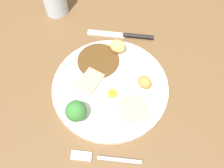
# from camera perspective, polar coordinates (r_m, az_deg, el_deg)

# --- Properties ---
(dining_table) EXTENTS (1.20, 0.84, 0.04)m
(dining_table) POSITION_cam_1_polar(r_m,az_deg,el_deg) (0.65, 1.34, -2.45)
(dining_table) COLOR brown
(dining_table) RESTS_ON ground
(dinner_plate) EXTENTS (0.28, 0.28, 0.01)m
(dinner_plate) POSITION_cam_1_polar(r_m,az_deg,el_deg) (0.63, -0.00, -0.76)
(dinner_plate) COLOR white
(dinner_plate) RESTS_ON dining_table
(gravy_pool) EXTENTS (0.11, 0.11, 0.00)m
(gravy_pool) POSITION_cam_1_polar(r_m,az_deg,el_deg) (0.66, -2.67, 5.26)
(gravy_pool) COLOR #563819
(gravy_pool) RESTS_ON dinner_plate
(meat_slice_main) EXTENTS (0.08, 0.08, 0.01)m
(meat_slice_main) POSITION_cam_1_polar(r_m,az_deg,el_deg) (0.60, 5.18, -5.25)
(meat_slice_main) COLOR tan
(meat_slice_main) RESTS_ON dinner_plate
(meat_slice_under) EXTENTS (0.08, 0.07, 0.01)m
(meat_slice_under) POSITION_cam_1_polar(r_m,az_deg,el_deg) (0.63, -4.42, 0.71)
(meat_slice_under) COLOR tan
(meat_slice_under) RESTS_ON dinner_plate
(roast_potato_left) EXTENTS (0.05, 0.05, 0.03)m
(roast_potato_left) POSITION_cam_1_polar(r_m,az_deg,el_deg) (0.67, 1.42, 8.39)
(roast_potato_left) COLOR #D8B260
(roast_potato_left) RESTS_ON dinner_plate
(roast_potato_right) EXTENTS (0.05, 0.05, 0.03)m
(roast_potato_right) POSITION_cam_1_polar(r_m,az_deg,el_deg) (0.62, 7.68, 0.39)
(roast_potato_right) COLOR #BC8C42
(roast_potato_right) RESTS_ON dinner_plate
(carrot_coin_front) EXTENTS (0.02, 0.02, 0.00)m
(carrot_coin_front) POSITION_cam_1_polar(r_m,az_deg,el_deg) (0.61, 0.53, -2.12)
(carrot_coin_front) COLOR orange
(carrot_coin_front) RESTS_ON dinner_plate
(broccoli_floret) EXTENTS (0.05, 0.05, 0.05)m
(broccoli_floret) POSITION_cam_1_polar(r_m,az_deg,el_deg) (0.57, -7.55, -6.00)
(broccoli_floret) COLOR #8CB766
(broccoli_floret) RESTS_ON dinner_plate
(fork) EXTENTS (0.02, 0.15, 0.01)m
(fork) POSITION_cam_1_polar(r_m,az_deg,el_deg) (0.57, -1.41, -16.18)
(fork) COLOR silver
(fork) RESTS_ON dining_table
(knife) EXTENTS (0.03, 0.19, 0.01)m
(knife) POSITION_cam_1_polar(r_m,az_deg,el_deg) (0.73, 3.52, 10.72)
(knife) COLOR black
(knife) RESTS_ON dining_table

